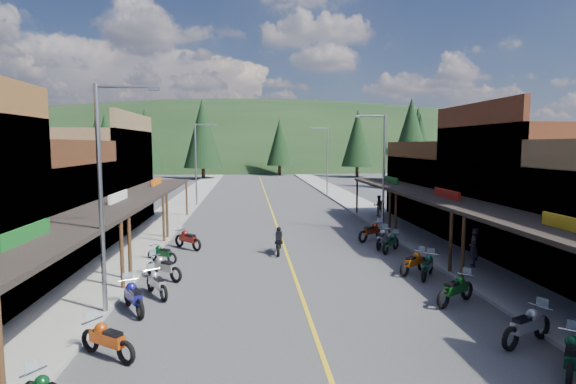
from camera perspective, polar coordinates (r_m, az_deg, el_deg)
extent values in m
plane|color=#38383A|center=(22.64, 0.34, -9.27)|extent=(220.00, 220.00, 0.00)
cube|color=gold|center=(42.21, -2.20, -2.12)|extent=(0.15, 90.00, 0.01)
cube|color=gray|center=(42.68, -13.95, -2.11)|extent=(3.40, 94.00, 0.15)
cube|color=gray|center=(43.50, 9.33, -1.86)|extent=(3.40, 94.00, 0.15)
cube|color=black|center=(15.64, -30.27, -5.74)|extent=(3.20, 10.20, 0.18)
cylinder|color=#472D19|center=(11.57, -32.72, -17.68)|extent=(0.16, 0.16, 3.00)
cylinder|color=#472D19|center=(19.57, -20.35, -7.56)|extent=(0.16, 0.16, 3.00)
cube|color=#14591E|center=(15.61, -30.31, -5.02)|extent=(0.12, 3.00, 0.70)
cube|color=#3F2111|center=(26.54, -31.77, -2.40)|extent=(8.00, 9.00, 5.00)
cube|color=#3F2111|center=(24.97, -23.94, -1.10)|extent=(0.30, 9.00, 6.20)
cube|color=black|center=(24.55, -20.72, -1.32)|extent=(3.20, 9.00, 0.18)
cylinder|color=#472D19|center=(20.70, -19.47, -6.80)|extent=(0.16, 0.16, 3.00)
cylinder|color=#472D19|center=(28.18, -15.53, -3.33)|extent=(0.16, 0.16, 3.00)
cube|color=silver|center=(24.52, -20.74, -0.86)|extent=(0.12, 3.00, 0.70)
cube|color=brown|center=(35.23, -24.86, 1.44)|extent=(8.00, 10.20, 7.00)
cube|color=brown|center=(34.07, -18.80, 2.55)|extent=(0.30, 10.20, 8.20)
cube|color=black|center=(33.84, -16.35, 0.73)|extent=(3.20, 10.20, 0.18)
cylinder|color=#472D19|center=(29.34, -15.10, -2.96)|extent=(0.16, 0.16, 3.00)
cylinder|color=#472D19|center=(38.16, -12.75, -0.87)|extent=(0.16, 0.16, 3.00)
cube|color=#CC590C|center=(33.82, -16.36, 1.07)|extent=(0.12, 3.00, 0.70)
cube|color=black|center=(17.77, 32.39, -4.54)|extent=(3.20, 10.20, 0.18)
cylinder|color=#472D19|center=(21.02, 21.36, -6.68)|extent=(0.16, 0.16, 3.00)
cube|color=gold|center=(17.73, 32.43, -3.91)|extent=(0.12, 3.00, 0.70)
cube|color=#562B19|center=(28.51, 29.25, 0.28)|extent=(8.00, 9.00, 7.00)
cube|color=#562B19|center=(26.49, 22.41, 1.51)|extent=(0.30, 9.00, 8.20)
cube|color=black|center=(25.95, 19.47, -0.90)|extent=(3.20, 9.00, 0.18)
cylinder|color=#472D19|center=(22.07, 19.97, -6.03)|extent=(0.16, 0.16, 3.00)
cylinder|color=#472D19|center=(29.20, 13.51, -2.96)|extent=(0.16, 0.16, 3.00)
cube|color=#B2140F|center=(25.93, 19.49, -0.46)|extent=(0.12, 3.00, 0.70)
cube|color=#4C2D16|center=(36.89, 20.78, 0.22)|extent=(8.00, 10.20, 5.00)
cube|color=#4C2D16|center=(35.33, 15.19, 1.14)|extent=(0.30, 10.20, 6.20)
cube|color=black|center=(34.87, 12.95, 0.97)|extent=(3.20, 10.20, 0.18)
cylinder|color=#472D19|center=(30.33, 12.79, -2.61)|extent=(0.16, 0.16, 3.00)
cylinder|color=#472D19|center=(38.92, 8.76, -0.65)|extent=(0.16, 0.16, 3.00)
cube|color=#14591E|center=(34.85, 12.95, 1.30)|extent=(0.12, 3.00, 0.70)
cylinder|color=gray|center=(16.65, -22.68, -1.24)|extent=(0.16, 0.16, 8.00)
cylinder|color=gray|center=(16.37, -19.82, 12.45)|extent=(2.00, 0.10, 0.10)
cube|color=gray|center=(16.17, -16.66, 12.46)|extent=(0.35, 0.18, 0.12)
cylinder|color=gray|center=(44.08, -11.62, 3.33)|extent=(0.16, 0.16, 8.00)
cylinder|color=gray|center=(43.97, -10.42, 8.43)|extent=(2.00, 0.10, 0.10)
cube|color=gray|center=(43.90, -9.24, 8.39)|extent=(0.35, 0.18, 0.12)
cylinder|color=gray|center=(31.17, 12.05, 2.26)|extent=(0.16, 0.16, 8.00)
cylinder|color=gray|center=(30.89, 10.42, 9.50)|extent=(2.00, 0.10, 0.10)
cube|color=gray|center=(30.67, 8.77, 9.46)|extent=(0.35, 0.18, 0.12)
cylinder|color=gray|center=(52.58, 5.01, 3.84)|extent=(0.16, 0.16, 8.00)
cylinder|color=gray|center=(52.41, 3.96, 8.10)|extent=(2.00, 0.10, 0.10)
cube|color=gray|center=(52.28, 2.98, 8.06)|extent=(0.35, 0.18, 0.12)
ellipsoid|color=black|center=(156.87, -4.27, 3.81)|extent=(310.00, 140.00, 60.00)
cylinder|color=black|center=(92.08, -29.37, 2.14)|extent=(0.60, 0.60, 2.00)
cone|color=black|center=(91.94, -29.55, 5.56)|extent=(5.04, 5.04, 9.00)
cylinder|color=black|center=(94.46, -18.47, 2.68)|extent=(0.60, 0.60, 2.00)
cone|color=black|center=(94.34, -18.60, 6.47)|extent=(5.88, 5.88, 10.50)
cylinder|color=black|center=(80.29, -10.70, 2.35)|extent=(0.60, 0.60, 2.00)
cone|color=black|center=(80.16, -10.80, 7.35)|extent=(6.72, 6.72, 12.00)
cylinder|color=black|center=(88.09, -1.07, 2.77)|extent=(0.60, 0.60, 2.00)
cone|color=black|center=(87.95, -1.08, 6.35)|extent=(5.04, 5.04, 9.00)
cylinder|color=black|center=(84.31, 8.76, 2.56)|extent=(0.60, 0.60, 2.00)
cone|color=black|center=(84.17, 8.82, 6.81)|extent=(5.88, 5.88, 10.50)
cylinder|color=black|center=(100.55, 16.02, 2.94)|extent=(0.60, 0.60, 2.00)
cone|color=black|center=(100.45, 16.14, 6.93)|extent=(6.72, 6.72, 12.00)
cylinder|color=black|center=(98.41, 24.24, 2.58)|extent=(0.60, 0.60, 2.00)
cone|color=black|center=(98.28, 24.38, 5.78)|extent=(5.04, 5.04, 9.00)
cylinder|color=black|center=(102.35, -22.05, 2.78)|extent=(0.60, 0.60, 2.00)
cone|color=black|center=(102.24, -22.19, 6.28)|extent=(5.88, 5.88, 10.50)
cylinder|color=black|center=(65.08, -22.86, 1.15)|extent=(0.60, 0.60, 2.00)
cone|color=black|center=(64.89, -23.04, 5.56)|extent=(4.48, 4.48, 8.00)
cylinder|color=black|center=(71.81, 16.27, 1.80)|extent=(0.60, 0.60, 2.00)
cone|color=black|center=(71.64, 16.40, 6.11)|extent=(4.93, 4.93, 8.80)
cylinder|color=black|center=(73.66, -17.52, 1.86)|extent=(0.60, 0.60, 2.00)
cone|color=black|center=(73.50, -17.67, 6.37)|extent=(5.38, 5.38, 9.60)
cylinder|color=black|center=(63.87, 15.19, 1.33)|extent=(0.60, 0.60, 2.00)
cone|color=black|center=(63.69, 15.35, 6.90)|extent=(5.82, 5.82, 10.40)
imported|color=#261E2D|center=(23.34, 22.51, -6.51)|extent=(0.62, 0.78, 1.88)
imported|color=brown|center=(37.48, 11.42, -1.71)|extent=(0.84, 0.48, 1.72)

